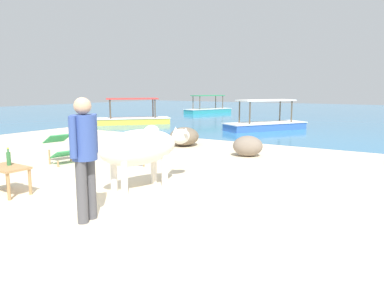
% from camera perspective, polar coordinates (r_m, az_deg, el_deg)
% --- Properties ---
extents(sand_beach, '(18.00, 14.00, 0.04)m').
position_cam_1_polar(sand_beach, '(5.85, -16.45, -8.93)').
color(sand_beach, beige).
rests_on(sand_beach, ground).
extents(water_surface, '(60.00, 36.00, 0.03)m').
position_cam_1_polar(water_surface, '(26.09, 22.33, 4.27)').
color(water_surface, teal).
rests_on(water_surface, ground).
extents(cow, '(0.94, 1.97, 1.10)m').
position_cam_1_polar(cow, '(6.22, -7.96, -0.56)').
color(cow, silver).
rests_on(cow, sand_beach).
extents(low_bench_table, '(0.77, 0.47, 0.47)m').
position_cam_1_polar(low_bench_table, '(6.63, -27.37, -3.86)').
color(low_bench_table, '#A37A4C').
rests_on(low_bench_table, sand_beach).
extents(bottle, '(0.07, 0.07, 0.30)m').
position_cam_1_polar(bottle, '(6.67, -27.17, -2.03)').
color(bottle, '#2D6B38').
rests_on(bottle, low_bench_table).
extents(deck_chair_near, '(0.86, 0.69, 0.68)m').
position_cam_1_polar(deck_chair_near, '(8.89, -20.16, -0.42)').
color(deck_chair_near, '#A37A4C').
rests_on(deck_chair_near, sand_beach).
extents(deck_chair_far, '(0.84, 0.93, 0.68)m').
position_cam_1_polar(deck_chair_far, '(8.23, -8.73, -0.68)').
color(deck_chair_far, '#A37A4C').
rests_on(deck_chair_far, sand_beach).
extents(person_standing, '(0.32, 0.50, 1.62)m').
position_cam_1_polar(person_standing, '(4.80, -16.75, -0.92)').
color(person_standing, '#4C4C51').
rests_on(person_standing, sand_beach).
extents(shore_rock_large, '(1.20, 1.31, 0.56)m').
position_cam_1_polar(shore_rock_large, '(10.95, -1.24, 1.22)').
color(shore_rock_large, '#756651').
rests_on(shore_rock_large, sand_beach).
extents(shore_rock_small, '(0.97, 0.95, 0.53)m').
position_cam_1_polar(shore_rock_small, '(11.13, -17.28, 0.87)').
color(shore_rock_small, '#756651').
rests_on(shore_rock_small, sand_beach).
extents(shore_rock_flat, '(0.93, 0.84, 0.53)m').
position_cam_1_polar(shore_rock_flat, '(9.32, 8.86, -0.32)').
color(shore_rock_flat, gray).
rests_on(shore_rock_flat, sand_beach).
extents(boat_teal, '(2.36, 3.84, 1.29)m').
position_cam_1_polar(boat_teal, '(26.05, 2.56, 5.55)').
color(boat_teal, teal).
rests_on(boat_teal, water_surface).
extents(boat_blue, '(2.96, 3.71, 1.29)m').
position_cam_1_polar(boat_blue, '(15.71, 11.60, 3.23)').
color(boat_blue, '#3866B7').
rests_on(boat_blue, water_surface).
extents(boat_yellow, '(3.40, 3.43, 1.29)m').
position_cam_1_polar(boat_yellow, '(18.16, -9.44, 4.03)').
color(boat_yellow, gold).
rests_on(boat_yellow, water_surface).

